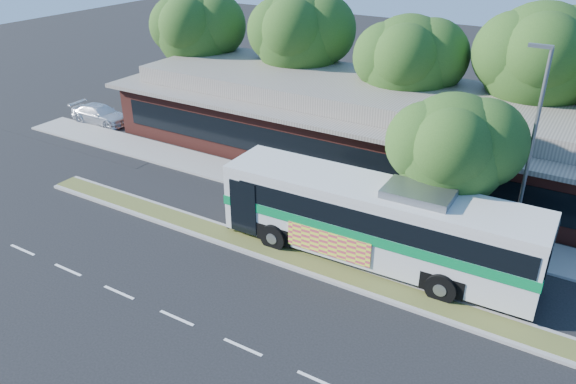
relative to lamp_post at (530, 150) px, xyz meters
The scene contains 13 objects.
ground 12.31m from the lamp_post, 147.90° to the right, with size 120.00×120.00×0.00m, color black.
median_strip 12.00m from the lamp_post, 150.55° to the right, with size 26.00×1.10×0.15m, color #404A1F.
sidewalk 10.73m from the lamp_post, behind, with size 44.00×2.60×0.12m, color gray.
parking_lot 28.28m from the lamp_post, behind, with size 14.00×12.00×0.01m, color black.
plaza_building 12.17m from the lamp_post, 143.84° to the left, with size 33.20×11.20×4.45m.
lamp_post is the anchor object (origin of this frame).
tree_bg_a 25.84m from the lamp_post, 159.27° to the left, with size 6.47×5.80×8.63m.
tree_bg_b 19.10m from the lamp_post, 147.83° to the left, with size 6.69×6.00×9.00m.
tree_bg_c 12.27m from the lamp_post, 131.77° to the left, with size 6.24×5.60×8.26m.
tree_bg_d 10.32m from the lamp_post, 96.28° to the left, with size 6.91×6.20×9.37m.
transit_bus 6.67m from the lamp_post, 143.55° to the right, with size 13.58×3.40×3.79m.
sedan 28.83m from the lamp_post, behind, with size 1.83×4.51×1.31m, color silver.
sidewalk_tree 2.64m from the lamp_post, 167.17° to the right, with size 5.39×4.83×6.95m.
Camera 1 is at (12.06, -16.94, 13.54)m, focal length 35.00 mm.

